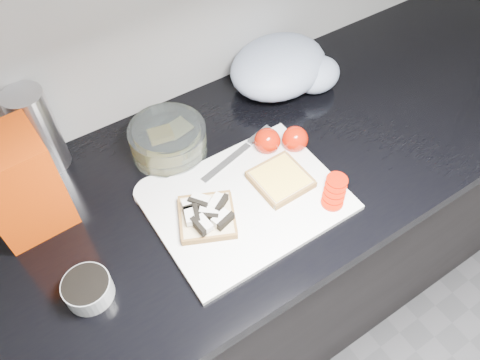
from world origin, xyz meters
The scene contains 14 objects.
base_cabinet centered at (0.00, 1.20, 0.43)m, with size 3.50×0.60×0.86m, color black.
countertop centered at (0.00, 1.20, 0.88)m, with size 3.50×0.64×0.04m, color black.
cutting_board centered at (0.07, 1.11, 0.91)m, with size 0.40×0.30×0.01m, color white.
bread_left centered at (-0.03, 1.12, 0.92)m, with size 0.16×0.16×0.04m.
bread_right centered at (0.16, 1.11, 0.92)m, with size 0.12×0.12×0.02m.
tomato_slices centered at (0.23, 1.02, 0.92)m, with size 0.10×0.09×0.02m.
knife centered at (0.15, 1.24, 0.92)m, with size 0.22×0.07×0.01m.
seed_tub centered at (-0.30, 1.10, 0.93)m, with size 0.09×0.09×0.05m.
tub_lid centered at (-0.09, 1.25, 0.90)m, with size 0.09×0.09×0.01m, color white.
glass_bowl centered at (0.00, 1.34, 0.94)m, with size 0.18×0.18×0.07m.
bread_bag centered at (-0.32, 1.32, 1.01)m, with size 0.14×0.13×0.22m, color red.
steel_canister centered at (-0.24, 1.46, 1.00)m, with size 0.09×0.09×0.21m, color silver.
grocery_bag centered at (0.37, 1.38, 0.96)m, with size 0.31×0.26×0.12m.
whole_tomatoes centered at (0.22, 1.20, 0.93)m, with size 0.12×0.09×0.06m.
Camera 1 is at (-0.27, 0.62, 1.72)m, focal length 35.00 mm.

